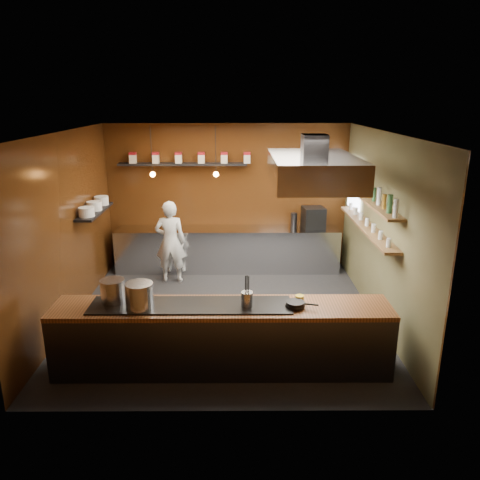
{
  "coord_description": "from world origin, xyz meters",
  "views": [
    {
      "loc": [
        0.2,
        -7.12,
        3.51
      ],
      "look_at": [
        0.25,
        0.4,
        1.2
      ],
      "focal_mm": 35.0,
      "sensor_mm": 36.0,
      "label": 1
    }
  ],
  "objects_px": {
    "stockpot_large": "(113,291)",
    "espresso_machine": "(313,217)",
    "stockpot_small": "(140,296)",
    "extractor_hood": "(313,169)",
    "chef": "(170,242)"
  },
  "relations": [
    {
      "from": "espresso_machine",
      "to": "chef",
      "type": "height_order",
      "value": "chef"
    },
    {
      "from": "extractor_hood",
      "to": "chef",
      "type": "distance_m",
      "value": 3.52
    },
    {
      "from": "espresso_machine",
      "to": "chef",
      "type": "xyz_separation_m",
      "value": [
        -2.88,
        -0.7,
        -0.3
      ]
    },
    {
      "from": "stockpot_large",
      "to": "stockpot_small",
      "type": "height_order",
      "value": "stockpot_small"
    },
    {
      "from": "stockpot_small",
      "to": "espresso_machine",
      "type": "xyz_separation_m",
      "value": [
        2.81,
        3.93,
        0.01
      ]
    },
    {
      "from": "extractor_hood",
      "to": "chef",
      "type": "relative_size",
      "value": 1.23
    },
    {
      "from": "stockpot_large",
      "to": "espresso_machine",
      "type": "height_order",
      "value": "espresso_machine"
    },
    {
      "from": "extractor_hood",
      "to": "stockpot_small",
      "type": "distance_m",
      "value": 3.01
    },
    {
      "from": "stockpot_small",
      "to": "espresso_machine",
      "type": "bearing_deg",
      "value": 54.43
    },
    {
      "from": "extractor_hood",
      "to": "stockpot_small",
      "type": "relative_size",
      "value": 5.66
    },
    {
      "from": "stockpot_small",
      "to": "espresso_machine",
      "type": "height_order",
      "value": "espresso_machine"
    },
    {
      "from": "extractor_hood",
      "to": "stockpot_large",
      "type": "bearing_deg",
      "value": -157.64
    },
    {
      "from": "chef",
      "to": "extractor_hood",
      "type": "bearing_deg",
      "value": 140.51
    },
    {
      "from": "extractor_hood",
      "to": "espresso_machine",
      "type": "relative_size",
      "value": 4.65
    },
    {
      "from": "extractor_hood",
      "to": "espresso_machine",
      "type": "bearing_deg",
      "value": 79.75
    }
  ]
}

